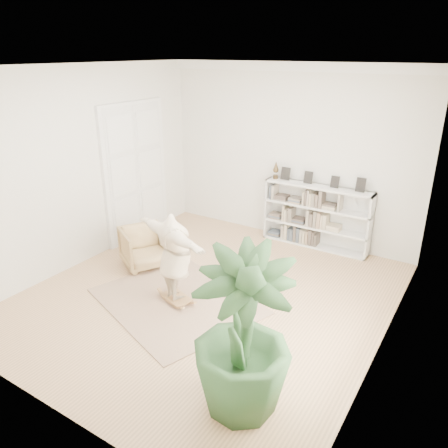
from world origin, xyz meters
name	(u,v)px	position (x,y,z in m)	size (l,w,h in m)	color
floor	(209,295)	(0.00, 0.00, 0.00)	(6.00, 6.00, 0.00)	#A07952
room_shell	(293,66)	(0.00, 2.94, 3.51)	(6.00, 6.00, 6.00)	silver
doors	(136,173)	(-2.70, 1.30, 1.40)	(0.09, 1.78, 2.92)	white
bookshelf	(316,217)	(0.74, 2.82, 0.64)	(2.20, 0.35, 1.64)	silver
armchair	(145,247)	(-1.62, 0.27, 0.37)	(0.80, 0.82, 0.75)	tan
rug	(177,301)	(-0.33, -0.45, 0.01)	(2.50, 2.00, 0.02)	tan
rocker_board	(176,298)	(-0.33, -0.45, 0.07)	(0.59, 0.46, 0.11)	#97683C
person	(174,254)	(-0.33, -0.45, 0.85)	(1.77, 0.48, 1.44)	beige
houseplant	(242,334)	(1.67, -1.81, 0.98)	(1.10, 1.10, 1.96)	#274A25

